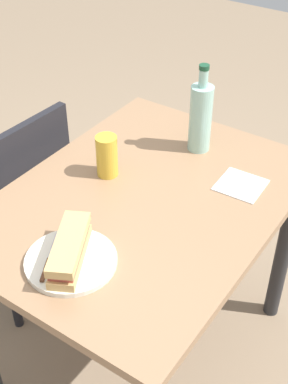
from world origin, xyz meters
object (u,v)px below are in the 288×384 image
at_px(beer_glass, 107,156).
at_px(chair_far, 18,199).
at_px(baguette_sandwich_near, 70,250).
at_px(dining_table, 144,229).
at_px(plate_near, 71,261).
at_px(knife_near, 49,259).
at_px(water_bottle, 200,117).

bearing_deg(beer_glass, chair_far, 95.14).
bearing_deg(baguette_sandwich_near, dining_table, 0.05).
relative_size(plate_near, knife_near, 1.50).
bearing_deg(beer_glass, knife_near, -163.30).
xyz_separation_m(baguette_sandwich_near, beer_glass, (0.38, 0.17, 0.02)).
xyz_separation_m(dining_table, knife_near, (-0.38, 0.04, 0.15)).
bearing_deg(plate_near, chair_far, 60.10).
height_order(chair_far, water_bottle, water_bottle).
bearing_deg(plate_near, water_bottle, 0.15).
bearing_deg(dining_table, water_bottle, 0.25).
height_order(knife_near, beer_glass, beer_glass).
xyz_separation_m(chair_far, beer_glass, (0.04, -0.42, 0.34)).
distance_m(baguette_sandwich_near, water_bottle, 0.68).
height_order(plate_near, baguette_sandwich_near, baguette_sandwich_near).
xyz_separation_m(plate_near, beer_glass, (0.38, 0.17, 0.06)).
xyz_separation_m(plate_near, knife_near, (-0.04, 0.04, 0.01)).
xyz_separation_m(chair_far, water_bottle, (0.34, -0.59, 0.39)).
bearing_deg(plate_near, beer_glass, 23.92).
bearing_deg(dining_table, knife_near, 173.51).
height_order(dining_table, knife_near, knife_near).
bearing_deg(knife_near, beer_glass, 16.70).
bearing_deg(knife_near, baguette_sandwich_near, -50.22).
bearing_deg(water_bottle, chair_far, 119.92).
bearing_deg(chair_far, water_bottle, -60.08).
bearing_deg(chair_far, plate_near, -119.90).
bearing_deg(chair_far, baguette_sandwich_near, -119.90).
height_order(dining_table, baguette_sandwich_near, baguette_sandwich_near).
relative_size(water_bottle, beer_glass, 2.22).
bearing_deg(water_bottle, knife_near, 176.66).
relative_size(dining_table, chair_far, 1.21).
height_order(chair_far, plate_near, chair_far).
bearing_deg(dining_table, chair_far, 90.30).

